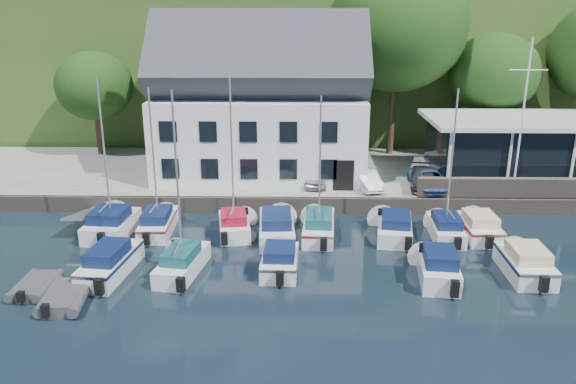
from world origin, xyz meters
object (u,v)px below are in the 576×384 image
boat_r1_0 (104,152)px  boat_r1_4 (320,160)px  boat_r1_5 (395,225)px  boat_r2_0 (110,259)px  boat_r2_2 (280,258)px  boat_r1_3 (277,224)px  boat_r2_1 (178,189)px  car_blue (429,179)px  boat_r2_4 (525,260)px  boat_r1_2 (232,162)px  boat_r1_7 (478,224)px  dinghy_1 (65,295)px  harbor_building (260,112)px  dinghy_0 (35,284)px  boat_r1_6 (451,165)px  flagpole (522,117)px  boat_r1_1 (154,160)px  car_silver (318,176)px  car_white (366,180)px  club_pavilion (523,147)px  boat_r2_3 (438,264)px  car_dgrey (423,178)px

boat_r1_0 → boat_r1_4: 11.58m
boat_r1_5 → boat_r1_0: bearing=-171.1°
boat_r2_0 → boat_r2_2: boat_r2_0 is taller
boat_r1_3 → boat_r2_1: (-4.32, -4.60, 3.49)m
car_blue → boat_r2_4: size_ratio=0.69×
boat_r1_2 → boat_r1_7: boat_r1_2 is taller
boat_r1_5 → boat_r1_7: 4.63m
dinghy_1 → boat_r2_1: bearing=26.4°
boat_r1_7 → boat_r2_0: size_ratio=0.84×
boat_r1_2 → boat_r2_4: 15.49m
harbor_building → boat_r2_4: (13.38, -13.82, -4.60)m
boat_r1_4 → boat_r2_1: size_ratio=1.02×
boat_r1_7 → dinghy_0: bearing=-163.4°
boat_r1_6 → boat_r1_7: size_ratio=1.54×
boat_r1_7 → dinghy_0: 22.77m
flagpole → boat_r1_4: size_ratio=1.10×
boat_r1_1 → dinghy_1: bearing=-105.9°
car_silver → car_white: bearing=-2.3°
boat_r1_1 → dinghy_1: 9.29m
flagpole → boat_r1_6: 7.79m
boat_r1_3 → flagpole: bearing=16.5°
boat_r1_5 → club_pavilion: bearing=50.0°
club_pavilion → dinghy_0: 31.30m
harbor_building → boat_r2_3: size_ratio=2.67×
harbor_building → car_white: 8.69m
boat_r2_2 → dinghy_0: boat_r2_2 is taller
car_dgrey → boat_r1_6: 6.55m
boat_r1_0 → boat_r2_4: bearing=-8.4°
car_white → boat_r1_1: size_ratio=0.42×
boat_r1_7 → boat_r2_4: bearing=-81.5°
flagpole → boat_r1_4: flagpole is taller
flagpole → boat_r2_3: size_ratio=1.76×
car_silver → dinghy_1: bearing=-118.4°
boat_r1_5 → boat_r2_0: boat_r2_0 is taller
boat_r1_4 → flagpole: bearing=25.9°
boat_r1_3 → dinghy_0: boat_r1_3 is taller
boat_r1_2 → boat_r2_2: bearing=-68.9°
boat_r1_0 → boat_r2_2: 11.30m
boat_r2_0 → car_white: bearing=45.2°
boat_r1_4 → boat_r2_3: bearing=-40.9°
car_dgrey → boat_r2_2: bearing=-122.4°
boat_r2_1 → dinghy_1: (-4.47, -2.97, -3.87)m
boat_r1_4 → boat_r1_7: 9.53m
boat_r1_4 → boat_r2_1: boat_r1_4 is taller
car_white → boat_r2_3: bearing=-92.5°
harbor_building → boat_r1_7: size_ratio=2.69×
harbor_building → boat_r1_1: size_ratio=1.72×
car_silver → boat_r2_2: car_silver is taller
boat_r2_3 → boat_r2_4: size_ratio=0.98×
club_pavilion → boat_r2_1: size_ratio=1.56×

